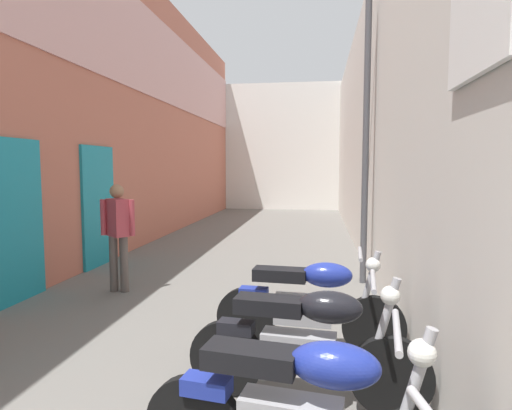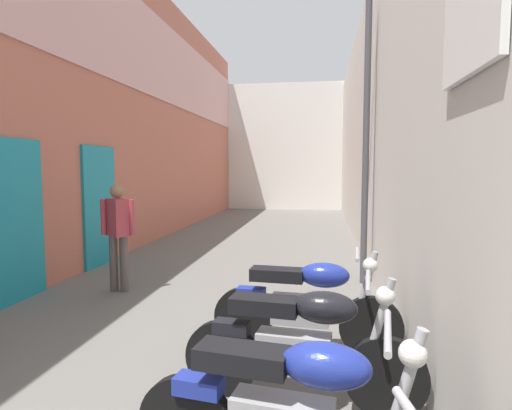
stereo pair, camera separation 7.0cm
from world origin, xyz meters
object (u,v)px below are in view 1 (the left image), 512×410
street_lamp (360,111)px  motorcycle_third (306,341)px  pedestrian_further_down (118,229)px  motorcycle_fourth (309,302)px

street_lamp → motorcycle_third: bearing=-100.9°
motorcycle_third → street_lamp: bearing=79.1°
pedestrian_further_down → street_lamp: bearing=16.1°
motorcycle_fourth → street_lamp: street_lamp is taller
motorcycle_fourth → street_lamp: (0.70, 2.68, 2.16)m
motorcycle_fourth → pedestrian_further_down: bearing=149.1°
motorcycle_third → pedestrian_further_down: size_ratio=1.18×
motorcycle_fourth → pedestrian_further_down: size_ratio=1.18×
motorcycle_third → street_lamp: size_ratio=0.41×
motorcycle_fourth → pedestrian_further_down: pedestrian_further_down is taller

